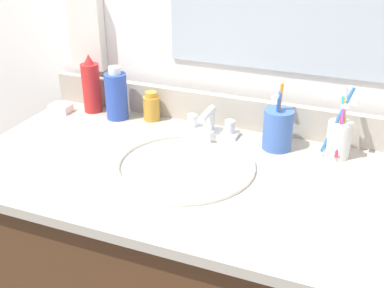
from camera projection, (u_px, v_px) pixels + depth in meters
The scene contains 12 objects.
countertop at pixel (197, 175), 1.16m from camera, with size 1.16×0.58×0.02m, color #B2A899.
backsplash at pixel (232, 112), 1.36m from camera, with size 1.16×0.02×0.09m, color #B2A899.
back_wall at pixel (235, 176), 1.53m from camera, with size 2.26×0.04×1.30m, color white.
hand_towel at pixel (87, 34), 1.46m from camera, with size 0.11×0.04×0.22m, color silver.
sink_basin at pixel (183, 176), 1.19m from camera, with size 0.36×0.36×0.11m.
faucet at pixel (210, 125), 1.32m from camera, with size 0.16×0.10×0.08m.
bottle_spray_red at pixel (91, 86), 1.45m from camera, with size 0.05×0.05×0.18m.
bottle_shampoo_blue at pixel (116, 95), 1.40m from camera, with size 0.06×0.06×0.16m.
bottle_oil_amber at pixel (151, 107), 1.41m from camera, with size 0.05×0.05×0.09m.
cup_blue_plastic at pixel (278, 128), 1.23m from camera, with size 0.08×0.08×0.18m.
cup_white_ceramic at pixel (339, 136), 1.19m from camera, with size 0.08×0.07×0.19m.
soap_bar at pixel (61, 108), 1.47m from camera, with size 0.06×0.04×0.02m, color white.
Camera 1 is at (0.36, -0.93, 1.43)m, focal length 44.72 mm.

